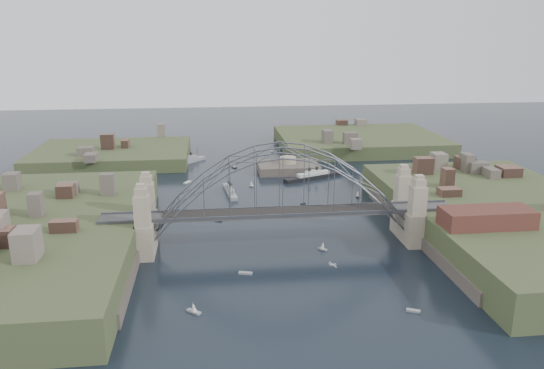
{
  "coord_description": "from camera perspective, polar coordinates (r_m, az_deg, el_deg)",
  "views": [
    {
      "loc": [
        -16.19,
        -119.08,
        49.31
      ],
      "look_at": [
        0.0,
        18.0,
        10.0
      ],
      "focal_mm": 35.34,
      "sensor_mm": 36.0,
      "label": 1
    }
  ],
  "objects": [
    {
      "name": "ground",
      "position": [
        129.9,
        0.94,
        -6.42
      ],
      "size": [
        500.0,
        500.0,
        0.0
      ],
      "primitive_type": "plane",
      "color": "black",
      "rests_on": "ground"
    },
    {
      "name": "bridge",
      "position": [
        125.74,
        0.96,
        -1.21
      ],
      "size": [
        84.0,
        13.8,
        24.6
      ],
      "color": "#454548",
      "rests_on": "ground"
    },
    {
      "name": "shore_west",
      "position": [
        134.59,
        -24.18,
        -6.17
      ],
      "size": [
        50.5,
        90.0,
        12.0
      ],
      "color": "#3E4A28",
      "rests_on": "ground"
    },
    {
      "name": "shore_east",
      "position": [
        147.73,
        23.62,
        -4.18
      ],
      "size": [
        50.5,
        90.0,
        12.0
      ],
      "color": "#3E4A28",
      "rests_on": "ground"
    },
    {
      "name": "headland_nw",
      "position": [
        222.98,
        -16.6,
        2.58
      ],
      "size": [
        60.0,
        45.0,
        9.0
      ],
      "primitive_type": "cube",
      "color": "#3E4A28",
      "rests_on": "ground"
    },
    {
      "name": "headland_ne",
      "position": [
        243.34,
        9.21,
        4.18
      ],
      "size": [
        70.0,
        55.0,
        9.5
      ],
      "primitive_type": "cube",
      "color": "#3E4A28",
      "rests_on": "ground"
    },
    {
      "name": "fort_island",
      "position": [
        197.51,
        1.69,
        1.33
      ],
      "size": [
        22.0,
        16.0,
        9.4
      ],
      "color": "#4C433B",
      "rests_on": "ground"
    },
    {
      "name": "wharf_shed",
      "position": [
        127.32,
        21.92,
        -3.28
      ],
      "size": [
        20.0,
        8.0,
        4.0
      ],
      "primitive_type": "cube",
      "color": "#592D26",
      "rests_on": "shore_east"
    },
    {
      "name": "finger_pier",
      "position": [
        117.07,
        22.5,
        -9.94
      ],
      "size": [
        4.0,
        22.0,
        1.4
      ],
      "primitive_type": "cube",
      "color": "#454548",
      "rests_on": "ground"
    },
    {
      "name": "naval_cruiser_near",
      "position": [
        170.4,
        -4.5,
        -0.7
      ],
      "size": [
        4.16,
        17.0,
        5.06
      ],
      "color": "#93989B",
      "rests_on": "ground"
    },
    {
      "name": "naval_cruiser_far",
      "position": [
        212.4,
        -8.81,
        2.52
      ],
      "size": [
        12.43,
        13.91,
        5.54
      ],
      "color": "#93989B",
      "rests_on": "ground"
    },
    {
      "name": "ocean_liner",
      "position": [
        187.56,
        4.39,
        0.88
      ],
      "size": [
        22.25,
        12.37,
        5.65
      ],
      "color": "black",
      "rests_on": "ground"
    },
    {
      "name": "aeroplane",
      "position": [
        108.63,
        6.43,
        -8.49
      ],
      "size": [
        1.6,
        2.83,
        0.42
      ],
      "color": "#B8BBC0"
    },
    {
      "name": "small_boat_a",
      "position": [
        146.3,
        -5.75,
        -3.82
      ],
      "size": [
        2.21,
        1.79,
        0.45
      ],
      "color": "silver",
      "rests_on": "ground"
    },
    {
      "name": "small_boat_b",
      "position": [
        159.62,
        3.34,
        -2.07
      ],
      "size": [
        1.65,
        1.24,
        0.45
      ],
      "color": "silver",
      "rests_on": "ground"
    },
    {
      "name": "small_boat_c",
      "position": [
        115.07,
        -2.85,
        -9.42
      ],
      "size": [
        3.07,
        1.73,
        0.45
      ],
      "color": "silver",
      "rests_on": "ground"
    },
    {
      "name": "small_boat_d",
      "position": [
        168.27,
        9.12,
        -1.05
      ],
      "size": [
        1.12,
        2.48,
        2.38
      ],
      "color": "silver",
      "rests_on": "ground"
    },
    {
      "name": "small_boat_e",
      "position": [
        184.29,
        -9.01,
        0.22
      ],
      "size": [
        2.65,
        3.55,
        0.45
      ],
      "color": "silver",
      "rests_on": "ground"
    },
    {
      "name": "small_boat_f",
      "position": [
        177.42,
        -2.21,
        0.09
      ],
      "size": [
        1.75,
        1.42,
        2.38
      ],
      "color": "silver",
      "rests_on": "ground"
    },
    {
      "name": "small_boat_g",
      "position": [
        104.03,
        14.83,
        -12.88
      ],
      "size": [
        2.63,
        1.84,
        0.45
      ],
      "color": "silver",
      "rests_on": "ground"
    },
    {
      "name": "small_boat_h",
      "position": [
        202.38,
        -4.04,
        2.02
      ],
      "size": [
        2.09,
        2.09,
        2.38
      ],
      "color": "silver",
      "rests_on": "ground"
    },
    {
      "name": "small_boat_i",
      "position": [
        156.61,
        12.41,
        -2.78
      ],
      "size": [
        0.89,
        2.53,
        0.45
      ],
      "color": "silver",
      "rests_on": "ground"
    },
    {
      "name": "small_boat_j",
      "position": [
        101.12,
        -8.35,
        -12.98
      ],
      "size": [
        2.87,
        2.61,
        2.38
      ],
      "color": "silver",
      "rests_on": "ground"
    },
    {
      "name": "small_boat_k",
      "position": [
        230.01,
        -0.05,
        3.56
      ],
      "size": [
        1.31,
        1.84,
        0.45
      ],
      "color": "silver",
      "rests_on": "ground"
    },
    {
      "name": "small_boat_l",
      "position": [
        156.97,
        -13.9,
        -2.84
      ],
      "size": [
        1.32,
        2.8,
        0.45
      ],
      "color": "silver",
      "rests_on": "ground"
    },
    {
      "name": "small_boat_m",
      "position": [
        127.03,
        5.42,
        -6.58
      ],
      "size": [
        2.14,
        2.11,
        2.38
      ],
      "color": "silver",
      "rests_on": "ground"
    }
  ]
}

